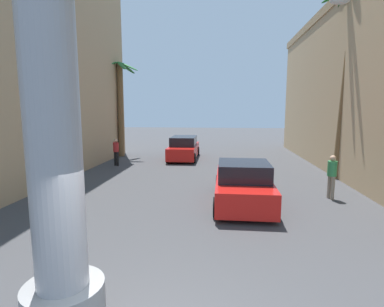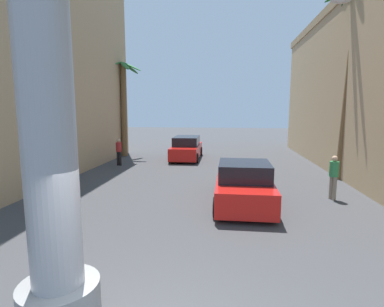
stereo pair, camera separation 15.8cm
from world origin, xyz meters
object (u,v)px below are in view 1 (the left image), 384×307
object	(u,v)px
pedestrian_mid_right	(332,174)
palm_tree_mid_right	(347,64)
car_lead	(243,184)
pedestrian_far_left	(116,150)
palm_tree_far_left	(120,97)
car_far	(184,148)

from	to	relation	value
pedestrian_mid_right	palm_tree_mid_right	bearing A→B (deg)	65.72
car_lead	pedestrian_far_left	bearing A→B (deg)	136.76
palm_tree_far_left	pedestrian_mid_right	distance (m)	15.42
car_lead	palm_tree_far_left	bearing A→B (deg)	127.67
car_lead	pedestrian_mid_right	world-z (taller)	pedestrian_mid_right
palm_tree_far_left	pedestrian_far_left	distance (m)	5.15
palm_tree_mid_right	pedestrian_mid_right	distance (m)	6.03
car_lead	palm_tree_far_left	distance (m)	13.82
palm_tree_mid_right	pedestrian_mid_right	world-z (taller)	palm_tree_mid_right
palm_tree_far_left	palm_tree_mid_right	bearing A→B (deg)	-24.63
car_far	pedestrian_far_left	distance (m)	4.82
pedestrian_far_left	palm_tree_far_left	bearing A→B (deg)	104.45
pedestrian_mid_right	palm_tree_far_left	bearing A→B (deg)	140.02
car_lead	pedestrian_far_left	world-z (taller)	pedestrian_far_left
car_far	pedestrian_far_left	bearing A→B (deg)	-141.54
car_lead	pedestrian_mid_right	bearing A→B (deg)	14.60
pedestrian_far_left	pedestrian_mid_right	bearing A→B (deg)	-29.04
car_far	palm_tree_far_left	xyz separation A→B (m)	(-4.75, 0.83, 3.54)
car_far	palm_tree_far_left	bearing A→B (deg)	170.12
car_lead	palm_tree_mid_right	distance (m)	8.30
pedestrian_mid_right	pedestrian_far_left	size ratio (longest dim) A/B	1.02
car_far	pedestrian_mid_right	world-z (taller)	pedestrian_mid_right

